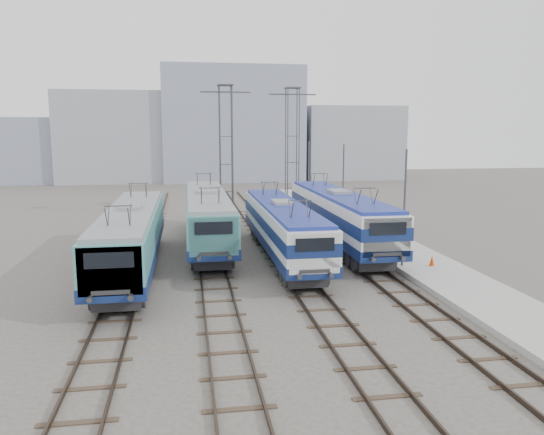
{
  "coord_description": "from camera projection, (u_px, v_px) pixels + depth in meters",
  "views": [
    {
      "loc": [
        -3.6,
        -26.22,
        7.98
      ],
      "look_at": [
        1.78,
        7.0,
        2.48
      ],
      "focal_mm": 35.0,
      "sensor_mm": 36.0,
      "label": 1
    }
  ],
  "objects": [
    {
      "name": "locomotive_center_left",
      "position": [
        207.0,
        214.0,
        36.75
      ],
      "size": [
        2.91,
        18.36,
        3.45
      ],
      "color": "navy",
      "rests_on": "ground"
    },
    {
      "name": "building_west",
      "position": [
        119.0,
        137.0,
        84.46
      ],
      "size": [
        18.0,
        12.0,
        14.0
      ],
      "primitive_type": "cube",
      "color": "#9398A5",
      "rests_on": "ground"
    },
    {
      "name": "building_east",
      "position": [
        349.0,
        143.0,
        90.62
      ],
      "size": [
        16.0,
        12.0,
        12.0
      ],
      "primitive_type": "cube",
      "color": "#9398A5",
      "rests_on": "ground"
    },
    {
      "name": "catenary_tower_east",
      "position": [
        292.0,
        145.0,
        50.73
      ],
      "size": [
        4.5,
        1.2,
        12.0
      ],
      "color": "#3F4247",
      "rests_on": "ground"
    },
    {
      "name": "locomotive_center_right",
      "position": [
        283.0,
        225.0,
        32.99
      ],
      "size": [
        2.72,
        17.17,
        3.23
      ],
      "color": "navy",
      "rests_on": "ground"
    },
    {
      "name": "locomotive_far_left",
      "position": [
        131.0,
        234.0,
        29.84
      ],
      "size": [
        2.84,
        17.94,
        3.38
      ],
      "color": "navy",
      "rests_on": "ground"
    },
    {
      "name": "ground",
      "position": [
        260.0,
        287.0,
        27.4
      ],
      "size": [
        160.0,
        160.0,
        0.0
      ],
      "primitive_type": "plane",
      "color": "#514C47"
    },
    {
      "name": "safety_cone",
      "position": [
        432.0,
        261.0,
        30.54
      ],
      "size": [
        0.3,
        0.3,
        0.6
      ],
      "primitive_type": "cone",
      "color": "#D23100",
      "rests_on": "platform"
    },
    {
      "name": "building_far_west",
      "position": [
        14.0,
        150.0,
        82.26
      ],
      "size": [
        14.0,
        10.0,
        10.0
      ],
      "primitive_type": "cube",
      "color": "#858DA3",
      "rests_on": "ground"
    },
    {
      "name": "mast_rear",
      "position": [
        309.0,
        176.0,
        53.52
      ],
      "size": [
        0.12,
        0.12,
        7.0
      ],
      "primitive_type": "cylinder",
      "color": "#3F4247",
      "rests_on": "ground"
    },
    {
      "name": "locomotive_far_right",
      "position": [
        339.0,
        214.0,
        36.59
      ],
      "size": [
        2.91,
        18.42,
        3.46
      ],
      "color": "navy",
      "rests_on": "ground"
    },
    {
      "name": "mast_mid",
      "position": [
        343.0,
        188.0,
        41.83
      ],
      "size": [
        0.12,
        0.12,
        7.0
      ],
      "primitive_type": "cylinder",
      "color": "#3F4247",
      "rests_on": "ground"
    },
    {
      "name": "platform",
      "position": [
        389.0,
        245.0,
        36.77
      ],
      "size": [
        4.0,
        70.0,
        0.3
      ],
      "primitive_type": "cube",
      "color": "#9E9E99",
      "rests_on": "ground"
    },
    {
      "name": "building_center",
      "position": [
        232.0,
        125.0,
        86.98
      ],
      "size": [
        22.0,
        14.0,
        18.0
      ],
      "primitive_type": "cube",
      "color": "#858DA3",
      "rests_on": "ground"
    },
    {
      "name": "mast_front",
      "position": [
        404.0,
        211.0,
        30.14
      ],
      "size": [
        0.12,
        0.12,
        7.0
      ],
      "primitive_type": "cylinder",
      "color": "#3F4247",
      "rests_on": "ground"
    },
    {
      "name": "catenary_tower_west",
      "position": [
        226.0,
        146.0,
        47.76
      ],
      "size": [
        4.5,
        1.2,
        12.0
      ],
      "color": "#3F4247",
      "rests_on": "ground"
    }
  ]
}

